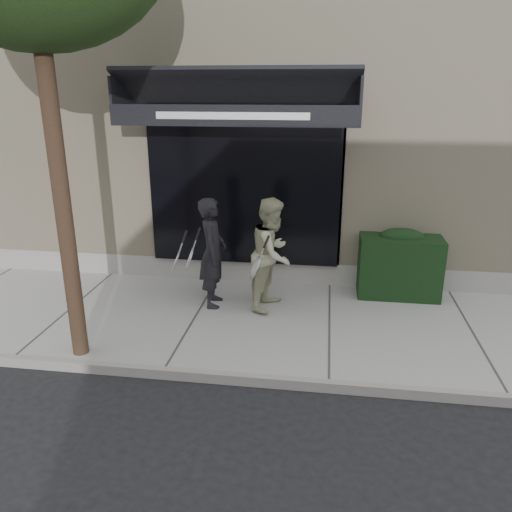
# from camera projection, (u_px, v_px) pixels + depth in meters

# --- Properties ---
(ground) EXTENTS (80.00, 80.00, 0.00)m
(ground) POSITION_uv_depth(u_px,v_px,m) (329.00, 331.00, 7.32)
(ground) COLOR black
(ground) RESTS_ON ground
(sidewalk) EXTENTS (20.00, 3.00, 0.12)m
(sidewalk) POSITION_uv_depth(u_px,v_px,m) (329.00, 327.00, 7.30)
(sidewalk) COLOR #969691
(sidewalk) RESTS_ON ground
(curb) EXTENTS (20.00, 0.10, 0.14)m
(curb) POSITION_uv_depth(u_px,v_px,m) (329.00, 386.00, 5.85)
(curb) COLOR gray
(curb) RESTS_ON ground
(building_facade) EXTENTS (14.30, 8.04, 5.64)m
(building_facade) POSITION_uv_depth(u_px,v_px,m) (335.00, 118.00, 11.09)
(building_facade) COLOR beige
(building_facade) RESTS_ON ground
(hedge) EXTENTS (1.30, 0.70, 1.14)m
(hedge) POSITION_uv_depth(u_px,v_px,m) (399.00, 264.00, 8.13)
(hedge) COLOR black
(hedge) RESTS_ON sidewalk
(pedestrian_front) EXTENTS (0.81, 0.87, 1.72)m
(pedestrian_front) POSITION_uv_depth(u_px,v_px,m) (212.00, 253.00, 7.66)
(pedestrian_front) COLOR black
(pedestrian_front) RESTS_ON sidewalk
(pedestrian_back) EXTENTS (0.86, 1.02, 1.73)m
(pedestrian_back) POSITION_uv_depth(u_px,v_px,m) (272.00, 254.00, 7.58)
(pedestrian_back) COLOR #B3B490
(pedestrian_back) RESTS_ON sidewalk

